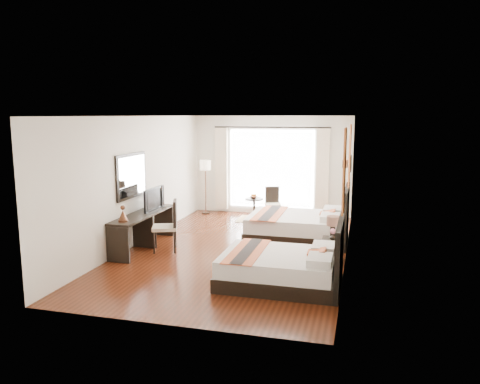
% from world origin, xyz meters
% --- Properties ---
extents(floor, '(4.50, 7.50, 0.01)m').
position_xyz_m(floor, '(0.00, 0.00, -0.01)').
color(floor, '#361509').
rests_on(floor, ground).
extents(ceiling, '(4.50, 7.50, 0.02)m').
position_xyz_m(ceiling, '(0.00, 0.00, 2.79)').
color(ceiling, white).
rests_on(ceiling, wall_headboard).
extents(wall_headboard, '(0.01, 7.50, 2.80)m').
position_xyz_m(wall_headboard, '(2.25, 0.00, 1.40)').
color(wall_headboard, silver).
rests_on(wall_headboard, floor).
extents(wall_desk, '(0.01, 7.50, 2.80)m').
position_xyz_m(wall_desk, '(-2.25, 0.00, 1.40)').
color(wall_desk, silver).
rests_on(wall_desk, floor).
extents(wall_window, '(4.50, 0.01, 2.80)m').
position_xyz_m(wall_window, '(0.00, 3.75, 1.40)').
color(wall_window, silver).
rests_on(wall_window, floor).
extents(wall_entry, '(4.50, 0.01, 2.80)m').
position_xyz_m(wall_entry, '(0.00, -3.75, 1.40)').
color(wall_entry, silver).
rests_on(wall_entry, floor).
extents(window_glass, '(2.40, 0.02, 2.20)m').
position_xyz_m(window_glass, '(0.00, 3.73, 1.30)').
color(window_glass, white).
rests_on(window_glass, wall_window).
extents(sheer_curtain, '(2.30, 0.02, 2.10)m').
position_xyz_m(sheer_curtain, '(0.00, 3.67, 1.30)').
color(sheer_curtain, white).
rests_on(sheer_curtain, wall_window).
extents(drape_left, '(0.35, 0.14, 2.35)m').
position_xyz_m(drape_left, '(-1.45, 3.63, 1.28)').
color(drape_left, beige).
rests_on(drape_left, floor).
extents(drape_right, '(0.35, 0.14, 2.35)m').
position_xyz_m(drape_right, '(1.45, 3.63, 1.28)').
color(drape_right, beige).
rests_on(drape_right, floor).
extents(art_panel_near, '(0.03, 0.50, 1.35)m').
position_xyz_m(art_panel_near, '(2.23, -1.79, 1.95)').
color(art_panel_near, maroon).
rests_on(art_panel_near, wall_headboard).
extents(art_panel_far, '(0.03, 0.50, 1.35)m').
position_xyz_m(art_panel_far, '(2.23, 1.11, 1.95)').
color(art_panel_far, maroon).
rests_on(art_panel_far, wall_headboard).
extents(wall_sconce, '(0.10, 0.14, 0.14)m').
position_xyz_m(wall_sconce, '(2.19, -0.36, 1.92)').
color(wall_sconce, '#4D2B1B').
rests_on(wall_sconce, wall_headboard).
extents(mirror_frame, '(0.04, 1.25, 0.95)m').
position_xyz_m(mirror_frame, '(-2.22, -0.38, 1.55)').
color(mirror_frame, black).
rests_on(mirror_frame, wall_desk).
extents(mirror_glass, '(0.01, 1.12, 0.82)m').
position_xyz_m(mirror_glass, '(-2.19, -0.38, 1.55)').
color(mirror_glass, white).
rests_on(mirror_glass, mirror_frame).
extents(bed_near, '(2.00, 1.56, 1.13)m').
position_xyz_m(bed_near, '(1.30, -1.79, 0.29)').
color(bed_near, black).
rests_on(bed_near, floor).
extents(bed_far, '(2.22, 1.73, 1.25)m').
position_xyz_m(bed_far, '(1.20, 1.11, 0.32)').
color(bed_far, black).
rests_on(bed_far, floor).
extents(nightstand, '(0.39, 0.48, 0.46)m').
position_xyz_m(nightstand, '(2.00, -0.36, 0.23)').
color(nightstand, black).
rests_on(nightstand, floor).
extents(table_lamp, '(0.25, 0.25, 0.39)m').
position_xyz_m(table_lamp, '(2.00, -0.29, 0.77)').
color(table_lamp, black).
rests_on(table_lamp, nightstand).
extents(vase, '(0.13, 0.13, 0.12)m').
position_xyz_m(vase, '(2.01, -0.46, 0.56)').
color(vase, black).
rests_on(vase, nightstand).
extents(console_desk, '(0.50, 2.20, 0.76)m').
position_xyz_m(console_desk, '(-1.99, -0.38, 0.38)').
color(console_desk, black).
rests_on(console_desk, floor).
extents(television, '(0.15, 0.88, 0.50)m').
position_xyz_m(television, '(-1.97, -0.01, 1.01)').
color(television, black).
rests_on(television, console_desk).
extents(bronze_figurine, '(0.22, 0.22, 0.29)m').
position_xyz_m(bronze_figurine, '(-1.99, -1.21, 0.90)').
color(bronze_figurine, '#4D2B1B').
rests_on(bronze_figurine, console_desk).
extents(desk_chair, '(0.64, 0.64, 1.07)m').
position_xyz_m(desk_chair, '(-1.42, -0.48, 0.33)').
color(desk_chair, tan).
rests_on(desk_chair, floor).
extents(floor_lamp, '(0.31, 0.31, 1.55)m').
position_xyz_m(floor_lamp, '(-1.83, 3.29, 1.30)').
color(floor_lamp, black).
rests_on(floor_lamp, floor).
extents(side_table, '(0.49, 0.49, 0.57)m').
position_xyz_m(side_table, '(-0.33, 2.99, 0.28)').
color(side_table, black).
rests_on(side_table, floor).
extents(fruit_bowl, '(0.24, 0.24, 0.05)m').
position_xyz_m(fruit_bowl, '(-0.35, 3.01, 0.59)').
color(fruit_bowl, '#4B321A').
rests_on(fruit_bowl, side_table).
extents(window_chair, '(0.51, 0.51, 0.88)m').
position_xyz_m(window_chair, '(0.18, 3.06, 0.27)').
color(window_chair, tan).
rests_on(window_chair, floor).
extents(jute_rug, '(1.37, 0.97, 0.01)m').
position_xyz_m(jute_rug, '(-0.08, 2.91, 0.01)').
color(jute_rug, tan).
rests_on(jute_rug, floor).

